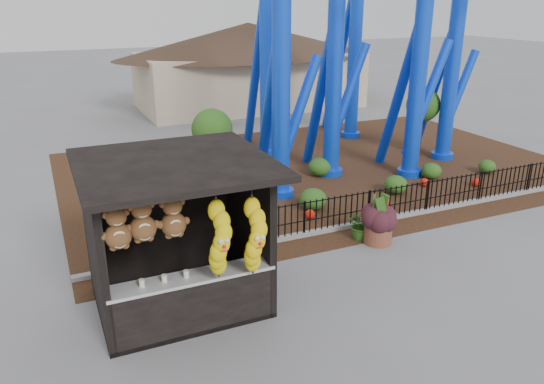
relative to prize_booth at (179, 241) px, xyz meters
name	(u,v)px	position (x,y,z in m)	size (l,w,h in m)	color
ground	(336,299)	(3.01, -0.90, -1.53)	(120.00, 120.00, 0.00)	slate
mulch_bed	(319,168)	(7.01, 7.10, -1.52)	(18.00, 12.00, 0.02)	#331E11
curb	(404,215)	(7.01, 2.10, -1.47)	(18.00, 0.18, 0.12)	gray
prize_booth	(179,241)	(0.00, 0.00, 0.00)	(3.50, 3.40, 3.12)	black
picket_fence	(430,196)	(7.91, 2.10, -1.03)	(12.20, 0.06, 1.00)	black
terracotta_planter	(378,232)	(5.36, 1.02, -1.24)	(0.72, 0.72, 0.57)	brown
planter_foliage	(380,210)	(5.36, 1.02, -0.64)	(0.70, 0.70, 0.64)	#32141B
potted_plant	(361,224)	(5.09, 1.41, -1.13)	(0.72, 0.63, 0.80)	#22591A
landscaping	(374,179)	(7.61, 4.52, -1.22)	(8.14, 3.96, 0.64)	#274F17
pavilion	(248,51)	(9.01, 19.10, 1.53)	(15.00, 15.00, 4.80)	#BFAD8C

